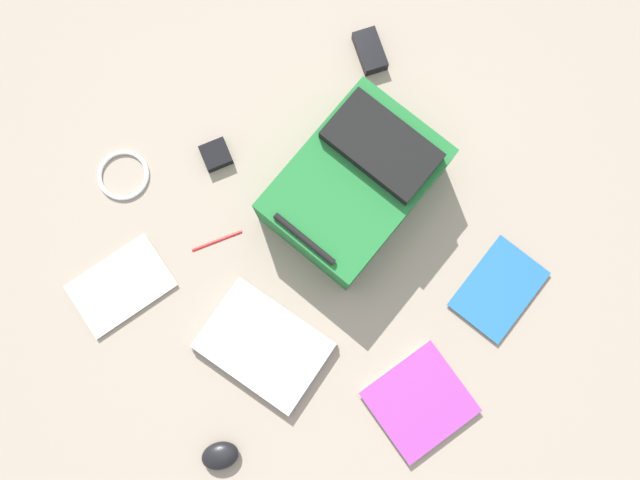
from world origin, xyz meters
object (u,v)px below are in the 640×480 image
(book_blue, at_px, (121,286))
(computer_mouse, at_px, (220,456))
(pen_black, at_px, (217,241))
(book_comic, at_px, (420,402))
(earbud_pouch, at_px, (216,155))
(book_red, at_px, (499,289))
(power_brick, at_px, (370,51))
(laptop, at_px, (264,345))
(backpack, at_px, (356,184))
(cable_coil, at_px, (123,175))

(book_blue, xyz_separation_m, computer_mouse, (-0.51, 0.04, 0.02))
(computer_mouse, relative_size, pen_black, 0.66)
(book_comic, relative_size, earbud_pouch, 3.26)
(book_red, xyz_separation_m, pen_black, (0.56, 0.52, -0.00))
(pen_black, bearing_deg, computer_mouse, 145.34)
(computer_mouse, relative_size, power_brick, 0.78)
(laptop, bearing_deg, computer_mouse, 121.65)
(laptop, bearing_deg, book_comic, -146.82)
(pen_black, bearing_deg, book_red, -137.12)
(backpack, bearing_deg, earbud_pouch, 37.73)
(earbud_pouch, bearing_deg, computer_mouse, 145.05)
(cable_coil, bearing_deg, laptop, -176.79)
(pen_black, bearing_deg, power_brick, -75.18)
(backpack, distance_m, computer_mouse, 0.77)
(cable_coil, height_order, power_brick, power_brick)
(book_blue, distance_m, book_comic, 0.84)
(computer_mouse, bearing_deg, pen_black, -10.51)
(computer_mouse, relative_size, cable_coil, 0.67)
(backpack, height_order, book_blue, backpack)
(pen_black, relative_size, earbud_pouch, 1.95)
(laptop, bearing_deg, pen_black, -11.99)
(book_comic, distance_m, cable_coil, 1.00)
(book_blue, xyz_separation_m, pen_black, (-0.06, -0.27, -0.00))
(backpack, relative_size, laptop, 1.34)
(book_comic, bearing_deg, cable_coil, 15.58)
(book_blue, xyz_separation_m, power_brick, (0.12, -0.93, 0.01))
(book_red, xyz_separation_m, computer_mouse, (0.10, 0.83, 0.01))
(book_comic, xyz_separation_m, earbud_pouch, (0.85, 0.03, 0.00))
(pen_black, bearing_deg, book_comic, -165.49)
(cable_coil, relative_size, power_brick, 1.16)
(backpack, height_order, earbud_pouch, backpack)
(book_blue, distance_m, earbud_pouch, 0.43)
(power_brick, bearing_deg, earbud_pouch, 88.01)
(book_red, relative_size, cable_coil, 1.93)
(book_blue, relative_size, computer_mouse, 2.74)
(computer_mouse, distance_m, pen_black, 0.55)
(laptop, distance_m, book_blue, 0.41)
(backpack, bearing_deg, book_comic, 159.12)
(book_blue, bearing_deg, backpack, -104.83)
(book_blue, relative_size, earbud_pouch, 3.54)
(laptop, height_order, book_red, laptop)
(backpack, bearing_deg, power_brick, -44.06)
(laptop, height_order, power_brick, power_brick)
(computer_mouse, bearing_deg, book_comic, -88.64)
(book_blue, relative_size, pen_black, 1.81)
(book_red, height_order, earbud_pouch, earbud_pouch)
(book_red, distance_m, computer_mouse, 0.84)
(laptop, distance_m, book_red, 0.64)
(book_blue, relative_size, book_red, 0.95)
(power_brick, bearing_deg, book_red, 169.27)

